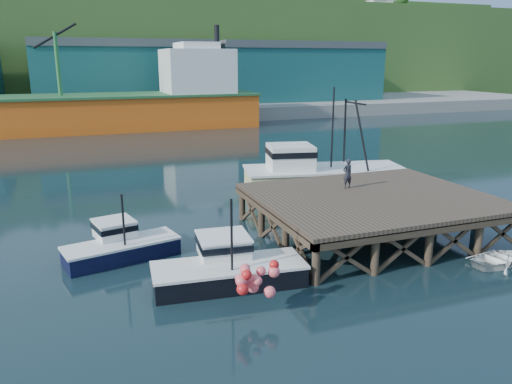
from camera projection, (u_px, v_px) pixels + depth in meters
name	position (u px, v px, depth m)	size (l,w,h in m)	color
ground	(276.00, 246.00, 25.13)	(300.00, 300.00, 0.00)	black
wharf	(374.00, 199.00, 26.32)	(12.00, 10.00, 2.62)	brown
far_quay	(124.00, 107.00, 88.27)	(160.00, 40.00, 2.00)	gray
warehouse_mid	(125.00, 76.00, 82.33)	(28.00, 16.00, 9.00)	#1A5757
warehouse_right	(291.00, 74.00, 92.46)	(30.00, 16.00, 9.00)	#1A5757
cargo_ship	(74.00, 106.00, 64.89)	(55.50, 10.00, 13.75)	orange
hillside	(106.00, 51.00, 112.87)	(220.00, 50.00, 22.00)	#2D511E
boat_navy	(120.00, 244.00, 23.47)	(5.56, 3.49, 3.29)	black
boat_black	(228.00, 266.00, 20.85)	(6.49, 5.43, 3.90)	black
trawler	(321.00, 173.00, 34.42)	(11.52, 6.07, 7.33)	beige
dinghy	(500.00, 259.00, 22.71)	(2.16, 3.02, 0.63)	white
dockworker	(347.00, 174.00, 27.73)	(0.60, 0.40, 1.65)	black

